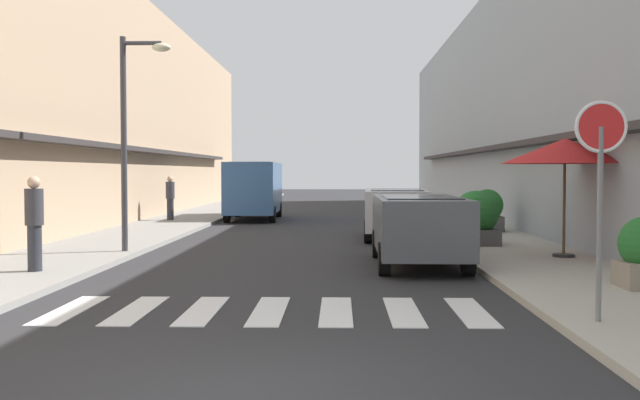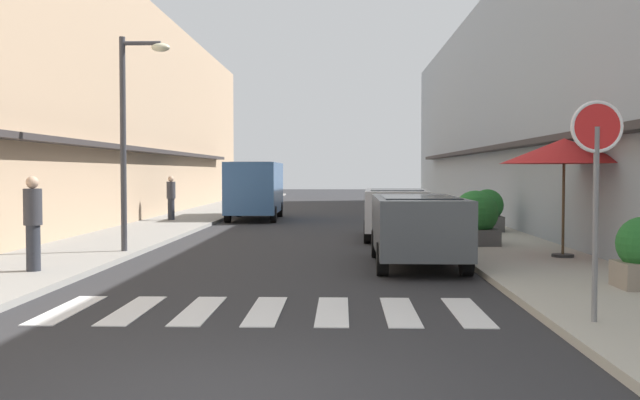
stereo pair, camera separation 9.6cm
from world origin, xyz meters
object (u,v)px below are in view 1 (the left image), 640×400
at_px(parked_car_mid, 396,208).
at_px(pedestrian_walking_far, 170,197).
at_px(round_street_sign, 601,152).
at_px(planter_far, 487,210).
at_px(parked_car_near, 419,222).
at_px(delivery_van, 254,186).
at_px(street_lamp, 132,119).
at_px(cafe_umbrella, 565,151).
at_px(planter_midblock, 476,219).
at_px(pedestrian_walking_near, 34,221).

relative_size(parked_car_mid, pedestrian_walking_far, 2.53).
bearing_deg(round_street_sign, planter_far, 84.18).
xyz_separation_m(parked_car_near, delivery_van, (-5.17, 14.71, 0.48)).
xyz_separation_m(street_lamp, cafe_umbrella, (9.75, -0.90, -0.78)).
height_order(parked_car_mid, planter_midblock, planter_midblock).
height_order(parked_car_near, delivery_van, delivery_van).
xyz_separation_m(planter_midblock, planter_far, (1.14, 4.24, -0.01)).
bearing_deg(pedestrian_walking_near, planter_midblock, -116.78).
distance_m(cafe_umbrella, pedestrian_walking_near, 11.01).
bearing_deg(pedestrian_walking_far, parked_car_near, 31.09).
xyz_separation_m(round_street_sign, street_lamp, (-8.06, 7.86, 0.98)).
bearing_deg(street_lamp, pedestrian_walking_far, 98.70).
xyz_separation_m(street_lamp, planter_far, (9.47, 5.98, -2.43)).
relative_size(parked_car_near, cafe_umbrella, 1.64).
distance_m(parked_car_near, delivery_van, 15.59).
bearing_deg(parked_car_mid, planter_far, 26.16).
height_order(cafe_umbrella, pedestrian_walking_near, cafe_umbrella).
distance_m(round_street_sign, pedestrian_walking_near, 10.00).
height_order(round_street_sign, pedestrian_walking_near, round_street_sign).
bearing_deg(parked_car_near, cafe_umbrella, 13.00).
bearing_deg(parked_car_near, pedestrian_walking_near, -165.97).
bearing_deg(cafe_umbrella, planter_far, 92.35).
height_order(delivery_van, pedestrian_walking_near, delivery_van).
height_order(street_lamp, planter_midblock, street_lamp).
relative_size(parked_car_mid, pedestrian_walking_near, 2.42).
xyz_separation_m(cafe_umbrella, pedestrian_walking_far, (-11.44, 11.94, -1.41)).
bearing_deg(planter_midblock, round_street_sign, -91.60).
relative_size(round_street_sign, planter_far, 2.08).
distance_m(delivery_van, planter_far, 10.80).
bearing_deg(cafe_umbrella, pedestrian_walking_far, 133.77).
relative_size(parked_car_mid, round_street_sign, 1.57).
height_order(delivery_van, round_street_sign, round_street_sign).
relative_size(cafe_umbrella, planter_midblock, 1.98).
relative_size(round_street_sign, pedestrian_walking_near, 1.54).
bearing_deg(parked_car_near, street_lamp, 165.76).
distance_m(parked_car_mid, pedestrian_walking_near, 10.89).
relative_size(parked_car_near, planter_midblock, 3.24).
bearing_deg(planter_far, delivery_van, 139.00).
bearing_deg(planter_midblock, pedestrian_walking_near, -150.35).
relative_size(parked_car_mid, cafe_umbrella, 1.57).
height_order(street_lamp, pedestrian_walking_near, street_lamp).
height_order(parked_car_near, parked_car_mid, same).
distance_m(cafe_umbrella, pedestrian_walking_far, 16.60).
xyz_separation_m(delivery_van, pedestrian_walking_far, (-3.02, -2.01, -0.39)).
bearing_deg(pedestrian_walking_far, round_street_sign, 25.54).
bearing_deg(cafe_umbrella, parked_car_mid, 120.94).
distance_m(street_lamp, cafe_umbrella, 9.82).
bearing_deg(delivery_van, planter_far, -41.00).
relative_size(planter_midblock, pedestrian_walking_far, 0.81).
height_order(delivery_van, planter_midblock, delivery_van).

